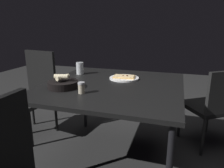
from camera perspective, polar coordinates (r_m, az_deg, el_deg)
ground at (r=2.12m, az=0.14°, el=-19.65°), size 8.00×8.00×0.00m
dining_table at (r=1.81m, az=0.16°, el=-1.62°), size 1.19×1.16×0.74m
pizza_plate at (r=1.98m, az=3.31°, el=1.72°), size 0.28×0.28×0.04m
bread_basket at (r=1.73m, az=-13.18°, el=0.06°), size 0.25×0.25×0.12m
beer_glass at (r=2.18m, az=-8.70°, el=4.11°), size 0.07×0.07×0.12m
pepper_shaker at (r=1.56m, az=-8.31°, el=-1.19°), size 0.05×0.05×0.08m
chair_near at (r=2.54m, az=-20.13°, el=-1.31°), size 0.51×0.51×0.95m
chair_spare at (r=2.33m, az=26.07°, el=-4.72°), size 0.61×0.61×0.83m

